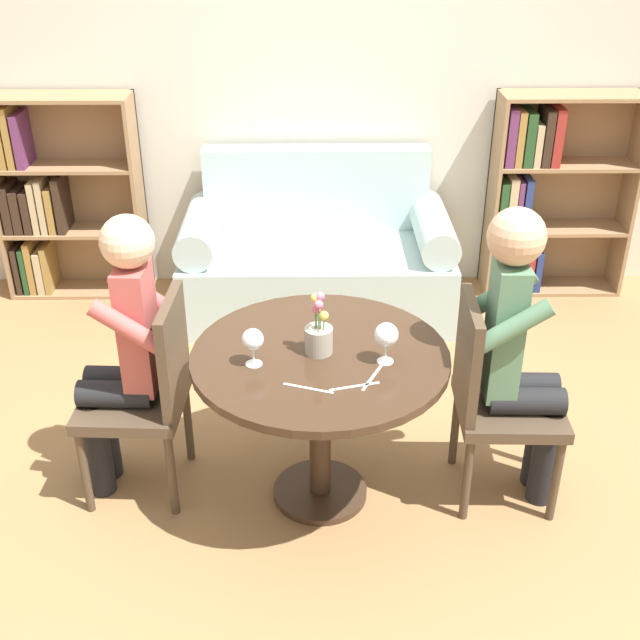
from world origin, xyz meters
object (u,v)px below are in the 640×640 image
chair_right (493,394)px  person_left (122,352)px  couch (317,260)px  bookshelf_right (540,196)px  wine_glass_right (386,336)px  wine_glass_left (253,340)px  bookshelf_left (55,201)px  chair_left (149,389)px  flower_vase (319,335)px  person_right (520,350)px

chair_right → person_left: size_ratio=0.72×
couch → person_left: person_left is taller
bookshelf_right → wine_glass_right: bookshelf_right is taller
person_left → wine_glass_left: 0.58m
person_left → wine_glass_right: bearing=84.7°
bookshelf_left → wine_glass_right: bearing=-48.2°
chair_left → couch: bearing=160.1°
couch → chair_left: couch is taller
chair_right → person_left: person_left is taller
chair_right → flower_vase: flower_vase is taller
couch → chair_left: bearing=-113.0°
couch → wine_glass_right: size_ratio=9.57×
couch → bookshelf_right: bearing=10.9°
chair_left → person_right: (1.48, -0.06, 0.21)m
couch → flower_vase: bearing=-90.2°
chair_left → wine_glass_right: chair_left is taller
bookshelf_right → chair_right: 2.08m
chair_left → chair_right: same height
couch → wine_glass_left: 1.89m
person_right → wine_glass_left: size_ratio=8.53×
chair_left → wine_glass_left: size_ratio=5.95×
person_right → wine_glass_left: person_right is taller
chair_left → flower_vase: 0.76m
couch → chair_right: size_ratio=1.75×
chair_left → flower_vase: flower_vase is taller
chair_right → flower_vase: size_ratio=3.47×
bookshelf_left → person_right: 3.10m
flower_vase → chair_right: bearing=1.4°
bookshelf_left → wine_glass_left: (1.35, -2.08, 0.22)m
wine_glass_left → wine_glass_right: bearing=1.5°
couch → wine_glass_right: couch is taller
bookshelf_right → wine_glass_right: bearing=-118.7°
bookshelf_left → chair_left: 2.12m
chair_left → wine_glass_left: 0.57m
chair_right → wine_glass_right: 0.57m
bookshelf_left → chair_right: (2.30, -1.97, -0.10)m
bookshelf_right → flower_vase: size_ratio=4.79×
couch → person_left: 1.86m
person_left → wine_glass_left: bearing=75.9°
chair_left → person_right: person_right is taller
bookshelf_right → chair_left: bearing=-137.3°
flower_vase → person_left: bearing=174.3°
couch → wine_glass_left: size_ratio=10.42×
wine_glass_right → flower_vase: bearing=163.7°
wine_glass_right → flower_vase: size_ratio=0.64×
couch → wine_glass_right: bearing=-82.2°
chair_left → flower_vase: size_ratio=3.47×
wine_glass_right → couch: bearing=97.8°
person_right → flower_vase: size_ratio=4.98×
wine_glass_left → flower_vase: 0.26m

